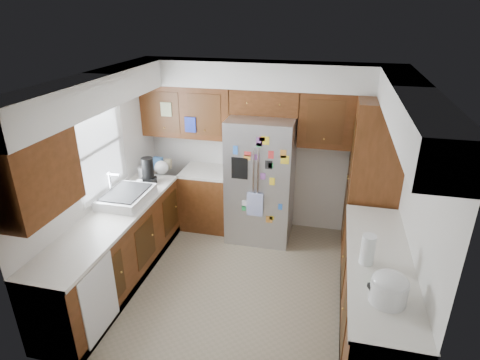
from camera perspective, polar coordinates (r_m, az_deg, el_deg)
name	(u,v)px	position (r m, az deg, el deg)	size (l,w,h in m)	color
floor	(241,283)	(5.15, 0.18, -14.47)	(3.60, 3.60, 0.00)	gray
room_shell	(240,134)	(4.63, -0.03, 6.60)	(3.64, 3.24, 2.52)	silver
left_counter_run	(139,239)	(5.35, -14.23, -8.15)	(1.36, 3.20, 0.92)	#44230D
right_counter_run	(374,301)	(4.47, 18.50, -15.95)	(0.63, 2.25, 0.92)	#44230D
pantry	(372,179)	(5.54, 18.32, 0.07)	(0.60, 0.90, 2.15)	#44230D
fridge	(261,179)	(5.71, 2.97, 0.08)	(0.90, 0.79, 1.80)	#A09FA4
bridge_cabinet	(265,101)	(5.58, 3.64, 11.16)	(0.96, 0.34, 0.35)	#44230D
fridge_top_items	(264,79)	(5.53, 3.47, 14.17)	(0.62, 0.30, 0.27)	#184F97
sink_assembly	(126,197)	(5.20, -15.85, -2.27)	(0.52, 0.70, 0.37)	white
left_counter_clutter	(153,170)	(5.77, -12.25, 1.46)	(0.33, 0.82, 0.38)	black
rice_cooker	(389,287)	(3.61, 20.45, -14.13)	(0.31, 0.31, 0.27)	white
paper_towel	(368,250)	(4.01, 17.71, -9.41)	(0.13, 0.13, 0.30)	white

